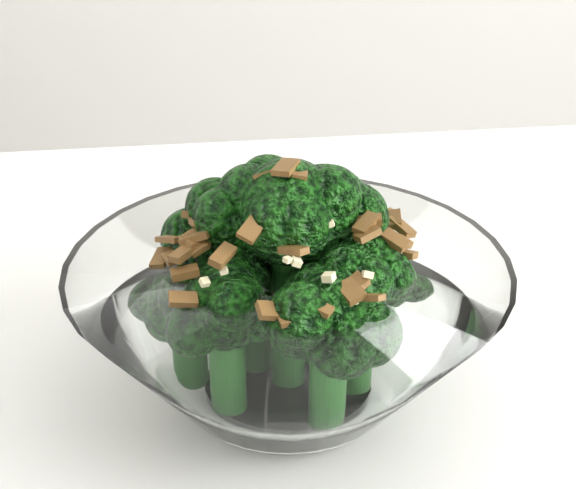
# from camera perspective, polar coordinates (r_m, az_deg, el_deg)

# --- Properties ---
(broccoli_dish) EXTENTS (0.23, 0.23, 0.14)m
(broccoli_dish) POSITION_cam_1_polar(r_m,az_deg,el_deg) (0.47, -0.05, -4.50)
(broccoli_dish) COLOR white
(broccoli_dish) RESTS_ON table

